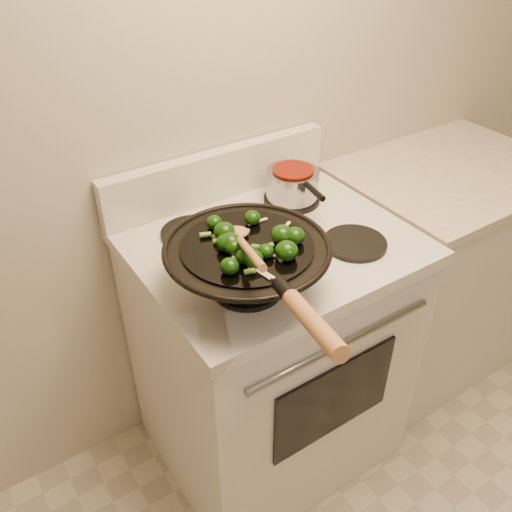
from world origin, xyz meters
TOP-DOWN VIEW (x-y plane):
  - stove at (-0.08, 1.17)m, footprint 0.78×0.67m
  - counter_unit at (0.74, 1.20)m, footprint 0.80×0.62m
  - wok at (-0.26, 1.01)m, footprint 0.41×0.67m
  - stirfry at (-0.26, 1.00)m, footprint 0.26×0.28m
  - wooden_spoon at (-0.30, 0.99)m, footprint 0.15×0.31m
  - saucepan at (0.10, 1.32)m, footprint 0.17×0.27m

SIDE VIEW (x-z plane):
  - counter_unit at x=0.74m, z-range 0.00..0.91m
  - stove at x=-0.08m, z-range -0.07..1.01m
  - saucepan at x=0.10m, z-range 0.93..1.03m
  - wok at x=-0.26m, z-range 0.89..1.12m
  - stirfry at x=-0.26m, z-range 1.05..1.10m
  - wooden_spoon at x=-0.30m, z-range 1.04..1.15m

